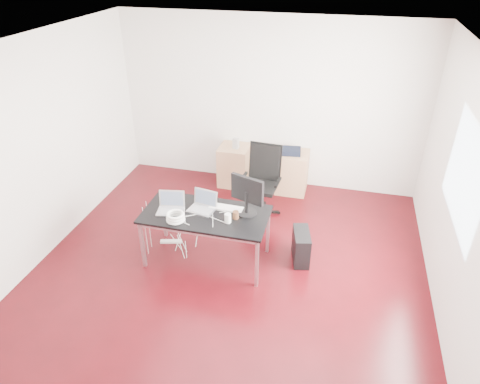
% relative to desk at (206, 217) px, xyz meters
% --- Properties ---
extents(room_shell, '(5.00, 5.00, 5.00)m').
position_rel_desk_xyz_m(room_shell, '(0.38, -0.12, 0.73)').
color(room_shell, '#34060A').
rests_on(room_shell, ground).
extents(desk, '(1.60, 0.80, 0.73)m').
position_rel_desk_xyz_m(desk, '(0.00, 0.00, 0.00)').
color(desk, black).
rests_on(desk, ground).
extents(office_chair, '(0.51, 0.53, 1.08)m').
position_rel_desk_xyz_m(office_chair, '(0.46, 1.33, -0.07)').
color(office_chair, black).
rests_on(office_chair, ground).
extents(filing_cabinet_left, '(0.50, 0.50, 0.70)m').
position_rel_desk_xyz_m(filing_cabinet_left, '(-0.18, 2.11, -0.33)').
color(filing_cabinet_left, '#A67853').
rests_on(filing_cabinet_left, ground).
extents(filing_cabinet_right, '(0.50, 0.50, 0.70)m').
position_rel_desk_xyz_m(filing_cabinet_right, '(0.83, 2.11, -0.33)').
color(filing_cabinet_right, '#A67853').
rests_on(filing_cabinet_right, ground).
extents(pc_tower, '(0.29, 0.48, 0.44)m').
position_rel_desk_xyz_m(pc_tower, '(1.21, 0.29, -0.46)').
color(pc_tower, black).
rests_on(pc_tower, ground).
extents(wastebasket, '(0.28, 0.28, 0.28)m').
position_rel_desk_xyz_m(wastebasket, '(0.27, 2.13, -0.54)').
color(wastebasket, black).
rests_on(wastebasket, ground).
extents(power_strip, '(0.31, 0.13, 0.04)m').
position_rel_desk_xyz_m(power_strip, '(-0.62, 0.21, -0.66)').
color(power_strip, white).
rests_on(power_strip, ground).
extents(laptop_left, '(0.37, 0.31, 0.23)m').
position_rel_desk_xyz_m(laptop_left, '(-0.45, -0.03, 0.11)').
color(laptop_left, silver).
rests_on(laptop_left, desk).
extents(laptop_right, '(0.37, 0.31, 0.23)m').
position_rel_desk_xyz_m(laptop_right, '(-0.06, 0.10, 0.11)').
color(laptop_right, silver).
rests_on(laptop_right, desk).
extents(monitor, '(0.44, 0.26, 0.51)m').
position_rel_desk_xyz_m(monitor, '(0.51, 0.15, 0.34)').
color(monitor, black).
rests_on(monitor, desk).
extents(keyboard, '(0.45, 0.16, 0.02)m').
position_rel_desk_xyz_m(keyboard, '(0.22, 0.17, 0.06)').
color(keyboard, white).
rests_on(keyboard, desk).
extents(cup_white, '(0.08, 0.08, 0.12)m').
position_rel_desk_xyz_m(cup_white, '(0.33, -0.12, 0.11)').
color(cup_white, white).
rests_on(cup_white, desk).
extents(cup_brown, '(0.10, 0.10, 0.10)m').
position_rel_desk_xyz_m(cup_brown, '(0.40, -0.01, 0.10)').
color(cup_brown, '#52311C').
rests_on(cup_brown, desk).
extents(cable_coil, '(0.24, 0.24, 0.11)m').
position_rel_desk_xyz_m(cable_coil, '(-0.31, -0.24, 0.11)').
color(cable_coil, white).
rests_on(cable_coil, desk).
extents(power_adapter, '(0.09, 0.09, 0.03)m').
position_rel_desk_xyz_m(power_adapter, '(-0.24, -0.23, 0.07)').
color(power_adapter, white).
rests_on(power_adapter, desk).
extents(speaker, '(0.10, 0.10, 0.18)m').
position_rel_desk_xyz_m(speaker, '(-0.14, 2.06, 0.11)').
color(speaker, '#9E9E9E').
rests_on(speaker, filing_cabinet_left).
extents(navy_garment, '(0.33, 0.28, 0.09)m').
position_rel_desk_xyz_m(navy_garment, '(0.79, 2.08, 0.07)').
color(navy_garment, black).
rests_on(navy_garment, filing_cabinet_right).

